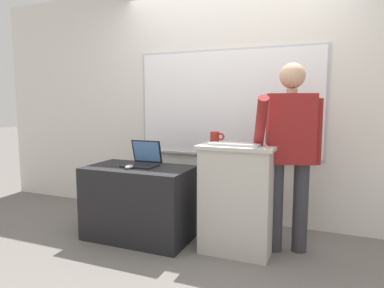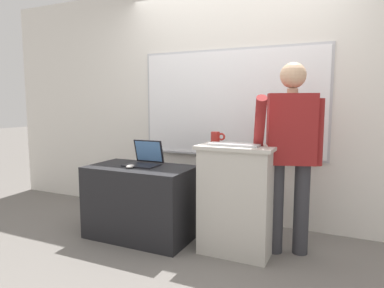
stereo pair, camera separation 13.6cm
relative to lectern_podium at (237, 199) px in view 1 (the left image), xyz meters
name	(u,v)px [view 1 (the left image)]	position (x,y,z in m)	size (l,w,h in m)	color
ground_plane	(188,266)	(-0.29, -0.42, -0.48)	(30.00, 30.00, 0.00)	slate
back_wall	(232,102)	(-0.29, 0.84, 0.83)	(6.40, 0.17, 2.63)	silver
lectern_podium	(237,199)	(0.00, 0.00, 0.00)	(0.65, 0.42, 0.95)	#BCB7AD
side_desk	(139,202)	(-0.95, -0.06, -0.13)	(1.01, 0.58, 0.70)	black
person_presenter	(290,146)	(0.41, 0.17, 0.47)	(0.57, 0.61, 1.64)	#333338
laptop	(143,158)	(-0.95, 0.03, 0.29)	(0.32, 0.28, 0.24)	black
wireless_keyboard	(234,144)	(-0.02, -0.05, 0.48)	(0.43, 0.13, 0.02)	silver
computer_mouse_by_laptop	(129,167)	(-0.99, -0.17, 0.24)	(0.06, 0.10, 0.03)	silver
coffee_mug	(215,137)	(-0.25, 0.14, 0.52)	(0.14, 0.08, 0.10)	maroon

